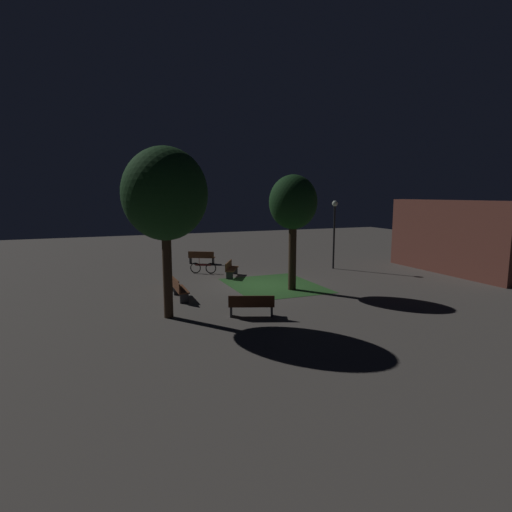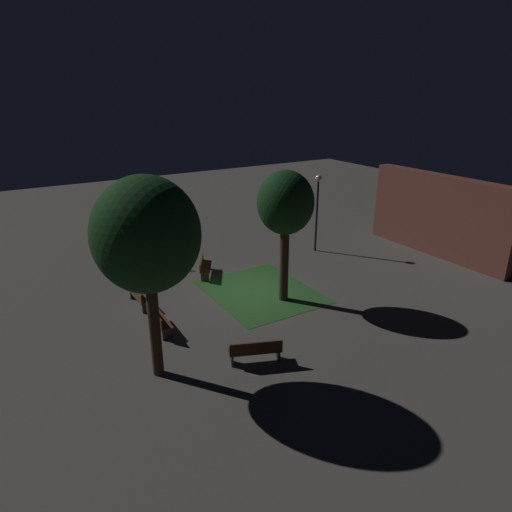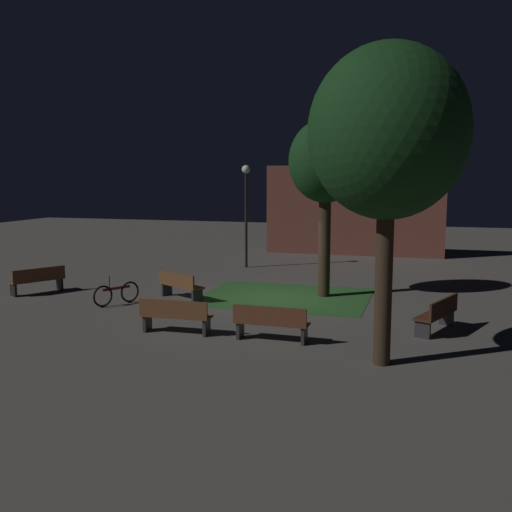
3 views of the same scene
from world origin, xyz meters
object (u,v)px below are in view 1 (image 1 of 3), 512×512
Objects in this scene: bench_back_row at (202,257)px; tree_left_canopy at (165,195)px; bench_front_left at (179,289)px; tree_tall_center at (293,204)px; bench_front_right at (231,268)px; bench_by_lamp at (251,305)px; lamp_post_path_center at (334,222)px; bench_path_side at (169,279)px; bicycle at (203,268)px.

bench_back_row is 13.20m from tree_left_canopy.
tree_tall_center is at bearing 87.32° from bench_front_left.
bench_front_right is at bearing 144.35° from tree_left_canopy.
lamp_post_path_center is (-7.86, 8.79, 2.51)m from bench_by_lamp.
bench_front_left is 4.35m from bench_by_lamp.
bench_path_side is 4.18m from bench_front_right.
tree_left_canopy is at bearing -20.49° from bench_back_row.
bicycle is at bearing -13.06° from bench_back_row.
lamp_post_path_center reaches higher than bench_front_right.
bench_path_side is at bearing -67.60° from bench_front_right.
bench_path_side is 6.76m from tree_left_canopy.
tree_left_canopy is (11.70, -4.37, 4.28)m from bench_back_row.
bench_front_right is 6.05m from tree_tall_center.
bench_path_side is at bearing 169.38° from tree_left_canopy.
bench_by_lamp is (7.89, -1.80, 0.00)m from bench_front_right.
bench_path_side is 0.32× the size of tree_tall_center.
bench_front_right is at bearing -157.46° from tree_tall_center.
bench_back_row is 3.51m from bicycle.
tree_tall_center reaches higher than bench_by_lamp.
bench_front_right is 1.00× the size of bench_back_row.
bench_front_right is at bearing 167.13° from bench_by_lamp.
bench_by_lamp is at bearing -5.96° from bench_back_row.
lamp_post_path_center is at bearing 98.19° from bench_path_side.
bench_front_left is at bearing -20.68° from bench_back_row.
bench_path_side and bench_front_left have the same top height.
bicycle is (-8.28, 3.58, -4.41)m from tree_left_canopy.
tree_left_canopy is at bearing -10.62° from bench_path_side.
bench_path_side is 6.63m from bench_by_lamp.
bicycle is (-9.44, 0.55, -0.14)m from bench_by_lamp.
bench_by_lamp is at bearing -12.87° from bench_front_right.
tree_left_canopy reaches higher than bench_front_right.
bench_by_lamp is 12.92m from bench_back_row.
tree_left_canopy is (2.40, -6.63, 0.45)m from tree_tall_center.
bicycle is at bearing 140.21° from bench_path_side.
lamp_post_path_center is at bearing 56.17° from bench_back_row.
tree_tall_center is at bearing 109.93° from tree_left_canopy.
tree_left_canopy is at bearing -110.89° from bench_by_lamp.
bicycle is (-5.61, 2.62, -0.14)m from bench_front_left.
tree_tall_center is (-3.56, 3.60, 3.82)m from bench_by_lamp.
bench_front_left is 5.13m from tree_left_canopy.
bench_by_lamp and bench_back_row have the same top height.
bench_path_side is 2.47m from bench_front_left.
tree_tall_center is at bearing 134.66° from bench_by_lamp.
lamp_post_path_center is (0.03, 6.98, 2.51)m from bench_front_right.
bench_front_right is at bearing 136.44° from bench_front_left.
bench_front_left is at bearing 160.14° from tree_left_canopy.
bench_front_right is at bearing 5.32° from bench_back_row.
tree_tall_center is 7.72m from bicycle.
bench_by_lamp is at bearing 18.14° from bench_path_side.
bench_path_side is 0.28× the size of tree_left_canopy.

